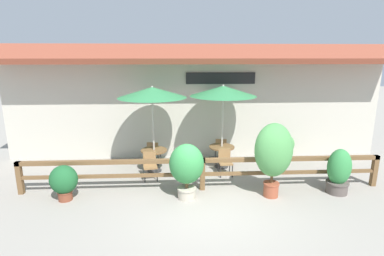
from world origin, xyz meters
TOP-DOWN VIEW (x-y plane):
  - ground_plane at (0.00, 0.00)m, footprint 60.00×60.00m
  - building_facade at (0.00, 4.10)m, footprint 14.28×1.49m
  - patio_railing at (0.00, 1.05)m, footprint 10.40×0.14m
  - patio_umbrella_near at (-1.49, 2.57)m, footprint 2.21×2.21m
  - dining_table_near at (-1.49, 2.57)m, footprint 0.87×0.87m
  - chair_near_streetside at (-1.58, 1.93)m, footprint 0.48×0.48m
  - chair_near_wallside at (-1.56, 3.22)m, footprint 0.48×0.48m
  - patio_umbrella_middle at (0.82, 2.83)m, footprint 2.21×2.21m
  - dining_table_middle at (0.82, 2.83)m, footprint 0.87×0.87m
  - chair_middle_streetside at (0.83, 2.14)m, footprint 0.44×0.44m
  - chair_middle_wallside at (0.90, 3.52)m, footprint 0.47×0.47m
  - potted_plant_tall_tropical at (3.80, 0.64)m, footprint 0.65×0.62m
  - potted_plant_entrance_palm at (-3.75, 0.60)m, footprint 0.73×0.66m
  - potted_plant_small_flowering at (-0.47, 0.53)m, footprint 0.93×0.84m
  - potted_plant_broad_leaf at (1.86, 0.53)m, footprint 1.01×0.91m
  - potted_plant_corner_fern at (3.35, 3.55)m, footprint 0.63×0.57m

SIDE VIEW (x-z plane):
  - ground_plane at x=0.00m, z-range 0.00..0.00m
  - chair_near_streetside at x=-1.58m, z-range 0.05..0.90m
  - chair_near_wallside at x=-1.56m, z-range 0.05..0.90m
  - chair_middle_streetside at x=0.83m, z-range 0.05..0.90m
  - chair_middle_wallside at x=0.90m, z-range 0.05..0.90m
  - potted_plant_corner_fern at x=3.35m, z-range 0.05..0.97m
  - potted_plant_entrance_palm at x=-3.75m, z-range 0.06..1.04m
  - dining_table_near at x=-1.49m, z-range 0.22..0.98m
  - dining_table_middle at x=0.82m, z-range 0.22..0.98m
  - potted_plant_tall_tropical at x=3.80m, z-range -0.01..1.28m
  - patio_railing at x=0.00m, z-range 0.22..1.17m
  - potted_plant_small_flowering at x=-0.47m, z-range 0.15..1.69m
  - potted_plant_broad_leaf at x=1.86m, z-range 0.24..2.32m
  - building_facade at x=0.00m, z-range 0.05..4.28m
  - patio_umbrella_near at x=-1.49m, z-range 1.22..4.10m
  - patio_umbrella_middle at x=0.82m, z-range 1.22..4.10m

